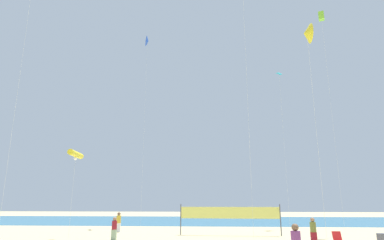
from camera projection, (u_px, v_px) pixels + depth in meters
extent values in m
cube|color=teal|center=(207.00, 220.00, 43.08)|extent=(120.00, 20.00, 0.01)
cylinder|color=#7A3872|center=(296.00, 239.00, 13.43)|extent=(0.41, 0.41, 0.67)
sphere|color=brown|center=(295.00, 227.00, 13.54)|extent=(0.30, 0.30, 0.30)
cube|color=maroon|center=(314.00, 238.00, 20.24)|extent=(0.36, 0.21, 0.75)
cylinder|color=olive|center=(313.00, 227.00, 20.40)|extent=(0.38, 0.38, 0.62)
sphere|color=#997051|center=(312.00, 220.00, 20.51)|extent=(0.28, 0.28, 0.28)
cube|color=#99B28C|center=(114.00, 235.00, 22.42)|extent=(0.34, 0.20, 0.71)
cylinder|color=maroon|center=(114.00, 225.00, 22.57)|extent=(0.36, 0.36, 0.59)
sphere|color=#997051|center=(115.00, 219.00, 22.68)|extent=(0.26, 0.26, 0.26)
cube|color=white|center=(118.00, 228.00, 27.71)|extent=(0.37, 0.22, 0.76)
cylinder|color=gold|center=(119.00, 219.00, 27.88)|extent=(0.38, 0.38, 0.63)
sphere|color=brown|center=(119.00, 214.00, 27.99)|extent=(0.28, 0.28, 0.28)
cube|color=red|center=(337.00, 236.00, 19.28)|extent=(0.52, 0.23, 0.57)
cylinder|color=#4C4C51|center=(181.00, 219.00, 25.92)|extent=(0.08, 0.08, 2.40)
cylinder|color=#4C4C51|center=(281.00, 220.00, 25.05)|extent=(0.08, 0.08, 2.40)
cube|color=#EAE566|center=(230.00, 213.00, 25.62)|extent=(7.92, 0.41, 0.90)
cylinder|color=silver|center=(72.00, 196.00, 23.29)|extent=(0.01, 0.01, 6.07)
cylinder|color=yellow|center=(76.00, 154.00, 24.02)|extent=(0.70, 2.57, 0.44)
sphere|color=white|center=(75.00, 158.00, 23.95)|extent=(0.26, 0.26, 0.26)
cylinder|color=silver|center=(317.00, 135.00, 17.57)|extent=(0.01, 0.01, 12.40)
cone|color=yellow|center=(307.00, 33.00, 19.06)|extent=(0.40, 1.19, 1.19)
cylinder|color=silver|center=(284.00, 146.00, 34.05)|extent=(0.01, 0.01, 16.56)
pyramid|color=#26BFCC|center=(279.00, 73.00, 36.05)|extent=(0.83, 0.83, 0.37)
cylinder|color=silver|center=(247.00, 82.00, 21.92)|extent=(0.01, 0.01, 21.27)
cylinder|color=silver|center=(332.00, 116.00, 28.86)|extent=(0.01, 0.01, 20.25)
cube|color=#8CD833|center=(321.00, 16.00, 31.31)|extent=(0.65, 0.65, 0.82)
cylinder|color=silver|center=(144.00, 127.00, 36.77)|extent=(0.01, 0.01, 21.76)
cone|color=blue|center=(147.00, 41.00, 39.40)|extent=(0.73, 1.26, 1.26)
cylinder|color=silver|center=(19.00, 85.00, 21.12)|extent=(0.01, 0.01, 20.27)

